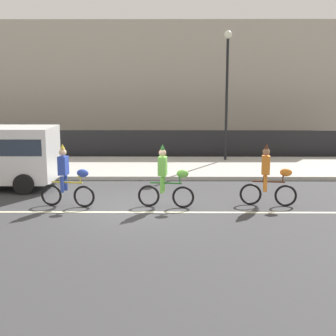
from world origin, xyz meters
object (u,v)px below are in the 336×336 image
object	(u,v)px
parade_cyclist_orange	(269,179)
street_lamp_post	(227,77)
parade_cyclist_lime	(166,180)
parade_cyclist_cobalt	(67,179)

from	to	relation	value
parade_cyclist_orange	street_lamp_post	bearing A→B (deg)	93.18
street_lamp_post	parade_cyclist_lime	bearing A→B (deg)	-108.51
parade_cyclist_lime	street_lamp_post	distance (m)	9.01
parade_cyclist_orange	parade_cyclist_cobalt	bearing A→B (deg)	-178.62
parade_cyclist_lime	parade_cyclist_orange	size ratio (longest dim) A/B	1.00
parade_cyclist_lime	parade_cyclist_orange	world-z (taller)	same
parade_cyclist_lime	street_lamp_post	world-z (taller)	street_lamp_post
parade_cyclist_cobalt	street_lamp_post	xyz separation A→B (m)	(5.66, 7.94, 3.15)
parade_cyclist_lime	parade_cyclist_orange	distance (m)	3.12
parade_cyclist_cobalt	parade_cyclist_lime	distance (m)	2.98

